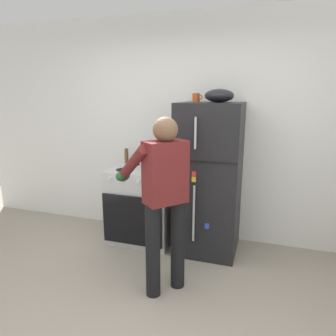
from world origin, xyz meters
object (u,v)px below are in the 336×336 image
at_px(pepper_mill, 126,156).
at_px(coffee_mug, 196,98).
at_px(stove_range, 143,204).
at_px(refrigerator, 209,179).
at_px(red_pot, 153,165).
at_px(mixing_bowl, 219,96).
at_px(person_cook, 163,190).

bearing_deg(pepper_mill, coffee_mug, -9.14).
bearing_deg(coffee_mug, stove_range, -174.55).
height_order(refrigerator, stove_range, refrigerator).
distance_m(refrigerator, coffee_mug, 0.91).
xyz_separation_m(red_pot, coffee_mug, (0.47, 0.10, 0.77)).
xyz_separation_m(refrigerator, red_pot, (-0.65, -0.05, 0.13)).
relative_size(pepper_mill, mixing_bowl, 0.60).
bearing_deg(red_pot, pepper_mill, 151.48).
distance_m(refrigerator, pepper_mill, 1.14).
distance_m(stove_range, person_cook, 1.17).
xyz_separation_m(refrigerator, pepper_mill, (-1.11, 0.20, 0.16)).
xyz_separation_m(person_cook, coffee_mug, (0.07, 0.94, 0.78)).
distance_m(person_cook, mixing_bowl, 1.24).
xyz_separation_m(stove_range, pepper_mill, (-0.30, 0.21, 0.55)).
bearing_deg(mixing_bowl, red_pot, -176.08).
distance_m(red_pot, pepper_mill, 0.52).
bearing_deg(stove_range, red_pot, -13.92).
distance_m(refrigerator, person_cook, 0.93).
relative_size(coffee_mug, mixing_bowl, 0.36).
bearing_deg(red_pot, person_cook, -64.27).
distance_m(red_pot, mixing_bowl, 1.07).
height_order(pepper_mill, mixing_bowl, mixing_bowl).
height_order(person_cook, coffee_mug, coffee_mug).
bearing_deg(refrigerator, person_cook, -105.17).
distance_m(person_cook, pepper_mill, 1.40).
relative_size(person_cook, pepper_mill, 8.72).
bearing_deg(mixing_bowl, pepper_mill, 170.46).
height_order(person_cook, mixing_bowl, mixing_bowl).
bearing_deg(person_cook, pepper_mill, 128.38).
relative_size(stove_range, red_pot, 2.66).
xyz_separation_m(stove_range, mixing_bowl, (0.89, 0.01, 1.31)).
xyz_separation_m(stove_range, coffee_mug, (0.63, 0.06, 1.29)).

